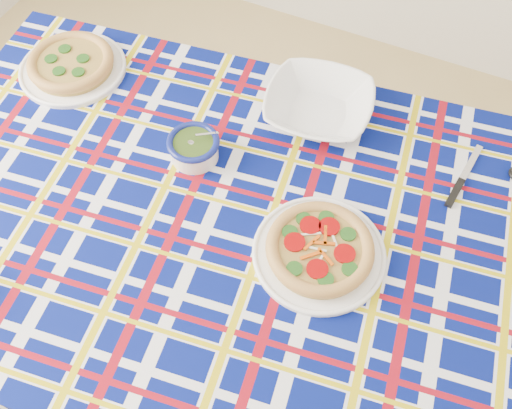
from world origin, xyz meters
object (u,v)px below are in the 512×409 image
at_px(dining_table, 240,240).
at_px(serving_bowl, 319,106).
at_px(main_focaccia_plate, 320,249).
at_px(pesto_bowl, 194,147).

bearing_deg(dining_table, serving_bowl, 76.21).
bearing_deg(main_focaccia_plate, dining_table, 179.49).
bearing_deg(main_focaccia_plate, serving_bowl, 112.00).
bearing_deg(pesto_bowl, main_focaccia_plate, -18.69).
distance_m(pesto_bowl, serving_bowl, 0.29).
distance_m(dining_table, serving_bowl, 0.35).
xyz_separation_m(main_focaccia_plate, serving_bowl, (-0.13, 0.33, 0.00)).
distance_m(dining_table, pesto_bowl, 0.22).
relative_size(dining_table, serving_bowl, 6.42).
bearing_deg(serving_bowl, pesto_bowl, -131.26).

